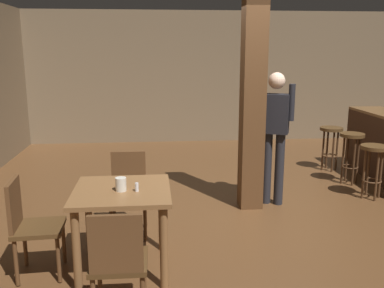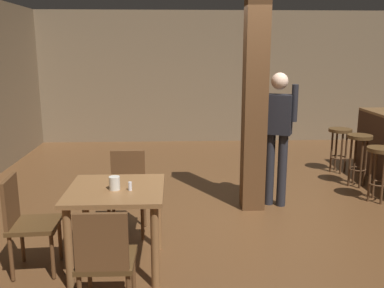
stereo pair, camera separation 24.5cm
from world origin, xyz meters
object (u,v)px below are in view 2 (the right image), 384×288
at_px(bar_stool_near, 380,161).
at_px(bar_stool_far, 340,139).
at_px(standing_person, 278,130).
at_px(napkin_cup, 115,183).
at_px(dining_table, 116,203).
at_px(chair_south, 105,258).
at_px(bar_stool_mid, 359,148).
at_px(chair_north, 127,188).
at_px(chair_west, 26,219).
at_px(salt_shaker, 130,186).

distance_m(bar_stool_near, bar_stool_far, 1.41).
bearing_deg(standing_person, bar_stool_far, 46.51).
height_order(napkin_cup, bar_stool_near, napkin_cup).
bearing_deg(bar_stool_near, dining_table, -153.22).
bearing_deg(chair_south, bar_stool_mid, 43.83).
bearing_deg(bar_stool_near, bar_stool_mid, 90.10).
bearing_deg(chair_south, bar_stool_far, 50.00).
bearing_deg(chair_north, chair_south, -89.82).
bearing_deg(dining_table, bar_stool_far, 43.22).
bearing_deg(bar_stool_far, dining_table, -136.78).
bearing_deg(chair_west, napkin_cup, -0.50).
xyz_separation_m(napkin_cup, standing_person, (1.85, 1.61, 0.16)).
distance_m(chair_west, standing_person, 3.14).
distance_m(napkin_cup, bar_stool_mid, 4.02).
height_order(chair_north, napkin_cup, chair_north).
bearing_deg(chair_west, bar_stool_far, 37.26).
bearing_deg(standing_person, chair_south, -127.63).
distance_m(dining_table, salt_shaker, 0.24).
xyz_separation_m(chair_south, bar_stool_mid, (3.23, 3.10, 0.08)).
bearing_deg(salt_shaker, dining_table, 151.78).
bearing_deg(chair_west, bar_stool_near, 22.43).
bearing_deg(bar_stool_mid, dining_table, -144.66).
relative_size(chair_west, standing_person, 0.52).
bearing_deg(standing_person, bar_stool_mid, 27.52).
distance_m(chair_west, napkin_cup, 0.87).
xyz_separation_m(chair_west, salt_shaker, (0.95, -0.04, 0.31)).
distance_m(bar_stool_mid, bar_stool_far, 0.75).
bearing_deg(bar_stool_near, napkin_cup, -152.63).
distance_m(dining_table, chair_south, 0.81).
bearing_deg(dining_table, chair_south, -88.90).
bearing_deg(bar_stool_far, standing_person, -133.49).
relative_size(chair_south, bar_stool_mid, 1.15).
xyz_separation_m(dining_table, bar_stool_far, (3.25, 3.05, -0.07)).
height_order(dining_table, chair_south, chair_south).
bearing_deg(chair_west, salt_shaker, -2.20).
bearing_deg(chair_north, bar_stool_mid, 24.58).
height_order(chair_south, bar_stool_mid, chair_south).
height_order(napkin_cup, bar_stool_mid, napkin_cup).
height_order(chair_west, salt_shaker, chair_west).
distance_m(standing_person, bar_stool_mid, 1.64).
bearing_deg(dining_table, bar_stool_mid, 35.34).
bearing_deg(chair_north, bar_stool_far, 34.57).
relative_size(dining_table, chair_north, 0.97).
height_order(napkin_cup, salt_shaker, napkin_cup).
relative_size(salt_shaker, bar_stool_mid, 0.10).
height_order(chair_west, bar_stool_near, chair_west).
relative_size(dining_table, napkin_cup, 7.14).
xyz_separation_m(chair_west, bar_stool_far, (4.06, 3.09, 0.05)).
xyz_separation_m(chair_west, bar_stool_mid, (4.06, 2.34, 0.08)).
height_order(chair_south, standing_person, standing_person).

